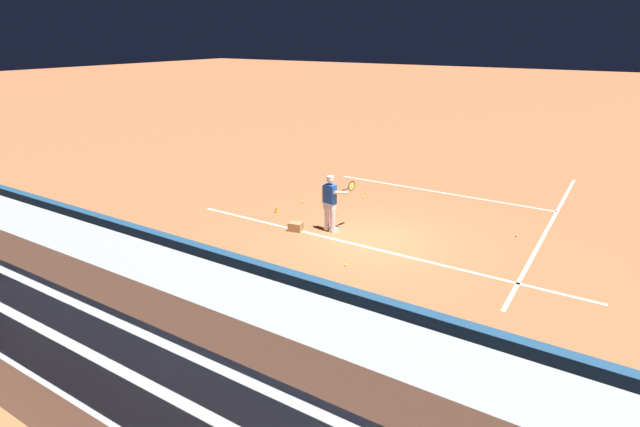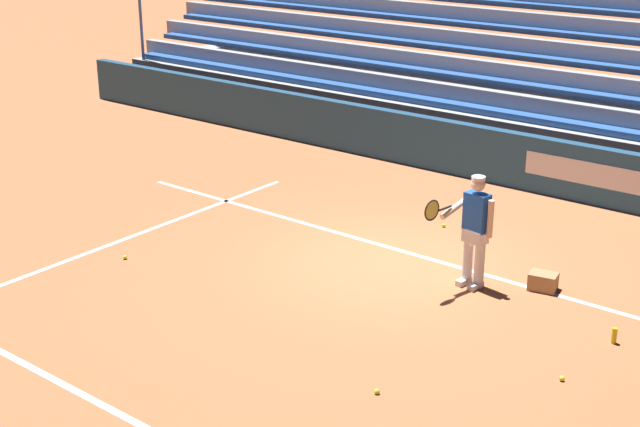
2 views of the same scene
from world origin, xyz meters
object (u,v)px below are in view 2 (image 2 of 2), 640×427
object	(u,v)px
water_bottle	(614,336)
tennis_ball_toward_net	(125,257)
tennis_player	(474,230)
tennis_ball_on_baseline	(377,391)
ball_box_cardboard	(543,281)
tennis_ball_far_left	(444,225)
tennis_ball_midcourt	(562,378)

from	to	relation	value
water_bottle	tennis_ball_toward_net	bearing A→B (deg)	16.45
tennis_player	tennis_ball_on_baseline	size ratio (longest dim) A/B	25.98
tennis_player	ball_box_cardboard	bearing A→B (deg)	-148.76
ball_box_cardboard	tennis_ball_toward_net	size ratio (longest dim) A/B	6.06
ball_box_cardboard	water_bottle	xyz separation A→B (m)	(-1.45, 0.96, -0.02)
tennis_ball_far_left	tennis_ball_on_baseline	size ratio (longest dim) A/B	1.00
tennis_ball_on_baseline	water_bottle	xyz separation A→B (m)	(-1.72, -2.94, 0.08)
tennis_ball_on_baseline	tennis_ball_toward_net	distance (m)	5.53
tennis_player	tennis_ball_midcourt	distance (m)	2.93
tennis_ball_far_left	water_bottle	distance (m)	4.53
ball_box_cardboard	water_bottle	bearing A→B (deg)	146.46
tennis_player	tennis_ball_toward_net	world-z (taller)	tennis_player
ball_box_cardboard	tennis_ball_on_baseline	bearing A→B (deg)	85.97
tennis_player	tennis_ball_far_left	distance (m)	2.58
tennis_ball_midcourt	tennis_ball_on_baseline	distance (m)	2.27
tennis_player	water_bottle	xyz separation A→B (m)	(-2.35, 0.41, -0.78)
tennis_ball_on_baseline	water_bottle	size ratio (longest dim) A/B	0.30
ball_box_cardboard	tennis_ball_on_baseline	distance (m)	3.91
tennis_ball_far_left	tennis_ball_toward_net	world-z (taller)	same
ball_box_cardboard	tennis_ball_midcourt	distance (m)	2.62
tennis_ball_far_left	tennis_ball_on_baseline	xyz separation A→B (m)	(-2.20, 5.21, 0.00)
tennis_ball_toward_net	water_bottle	xyz separation A→B (m)	(-7.19, -2.12, 0.08)
tennis_player	tennis_ball_on_baseline	distance (m)	3.52
tennis_ball_midcourt	tennis_ball_toward_net	distance (m)	7.11
tennis_ball_midcourt	tennis_ball_on_baseline	xyz separation A→B (m)	(1.59, 1.63, 0.00)
ball_box_cardboard	tennis_ball_toward_net	xyz separation A→B (m)	(5.75, 3.08, -0.10)
tennis_ball_far_left	water_bottle	size ratio (longest dim) A/B	0.30
tennis_ball_midcourt	tennis_ball_far_left	distance (m)	5.21
tennis_ball_far_left	tennis_ball_on_baseline	world-z (taller)	same
ball_box_cardboard	tennis_ball_far_left	xyz separation A→B (m)	(2.48, -1.31, -0.10)
tennis_ball_toward_net	tennis_ball_midcourt	bearing A→B (deg)	-173.42
tennis_ball_on_baseline	ball_box_cardboard	bearing A→B (deg)	-94.03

